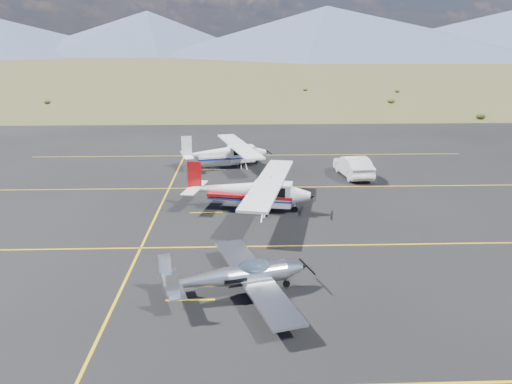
% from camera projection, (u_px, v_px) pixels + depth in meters
% --- Properties ---
extents(ground, '(1600.00, 1600.00, 0.00)m').
position_uv_depth(ground, '(260.00, 263.00, 23.65)').
color(ground, '#383D1C').
rests_on(ground, ground).
extents(apron, '(72.00, 72.00, 0.02)m').
position_uv_depth(apron, '(255.00, 215.00, 30.36)').
color(apron, black).
rests_on(apron, ground).
extents(aircraft_low_wing, '(6.04, 8.22, 1.79)m').
position_uv_depth(aircraft_low_wing, '(240.00, 276.00, 20.40)').
color(aircraft_low_wing, silver).
rests_on(aircraft_low_wing, apron).
extents(aircraft_cessna, '(7.45, 11.73, 2.96)m').
position_uv_depth(aircraft_cessna, '(251.00, 190.00, 30.83)').
color(aircraft_cessna, silver).
rests_on(aircraft_cessna, apron).
extents(aircraft_plain, '(7.03, 10.90, 2.76)m').
position_uv_depth(aircraft_plain, '(227.00, 152.00, 42.08)').
color(aircraft_plain, white).
rests_on(aircraft_plain, apron).
extents(sedan, '(2.31, 5.22, 1.67)m').
position_uv_depth(sedan, '(353.00, 166.00, 38.94)').
color(sedan, silver).
rests_on(sedan, apron).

